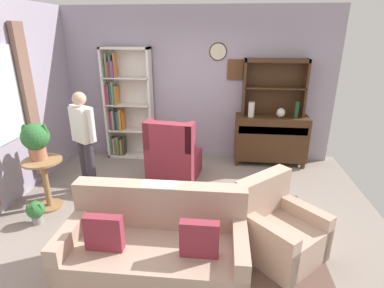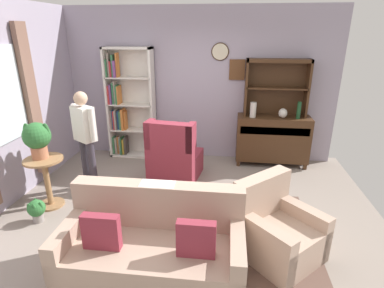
{
  "view_description": "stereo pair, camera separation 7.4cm",
  "coord_description": "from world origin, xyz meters",
  "px_view_note": "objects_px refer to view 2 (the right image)",
  "views": [
    {
      "loc": [
        0.51,
        -3.63,
        2.39
      ],
      "look_at": [
        0.1,
        0.2,
        0.95
      ],
      "focal_mm": 28.73,
      "sensor_mm": 36.0,
      "label": 1
    },
    {
      "loc": [
        0.59,
        -3.62,
        2.39
      ],
      "look_at": [
        0.1,
        0.2,
        0.95
      ],
      "focal_mm": 28.73,
      "sensor_mm": 36.0,
      "label": 2
    }
  ],
  "objects_px": {
    "coffee_table": "(189,207)",
    "sideboard_hutch": "(277,80)",
    "plant_stand": "(46,177)",
    "book_stack": "(177,199)",
    "vase_round": "(283,113)",
    "bottle_wine": "(299,110)",
    "person_reading": "(85,135)",
    "potted_plant_small": "(36,209)",
    "bookshelf": "(127,106)",
    "couch_floral": "(154,248)",
    "potted_plant_large": "(37,138)",
    "armchair_floral": "(277,232)",
    "sideboard": "(272,138)",
    "wingback_chair": "(174,158)",
    "vase_tall": "(253,110)"
  },
  "relations": [
    {
      "from": "sideboard",
      "to": "potted_plant_large",
      "type": "distance_m",
      "value": 3.88
    },
    {
      "from": "vase_round",
      "to": "armchair_floral",
      "type": "bearing_deg",
      "value": -98.07
    },
    {
      "from": "bookshelf",
      "to": "plant_stand",
      "type": "height_order",
      "value": "bookshelf"
    },
    {
      "from": "book_stack",
      "to": "sideboard_hutch",
      "type": "bearing_deg",
      "value": 59.55
    },
    {
      "from": "vase_round",
      "to": "person_reading",
      "type": "relative_size",
      "value": 0.11
    },
    {
      "from": "couch_floral",
      "to": "potted_plant_large",
      "type": "bearing_deg",
      "value": 148.58
    },
    {
      "from": "bookshelf",
      "to": "bottle_wine",
      "type": "xyz_separation_m",
      "value": [
        3.15,
        -0.17,
        0.06
      ]
    },
    {
      "from": "vase_tall",
      "to": "potted_plant_small",
      "type": "distance_m",
      "value": 3.73
    },
    {
      "from": "couch_floral",
      "to": "plant_stand",
      "type": "xyz_separation_m",
      "value": [
        -1.81,
        1.1,
        0.14
      ]
    },
    {
      "from": "coffee_table",
      "to": "sideboard_hutch",
      "type": "bearing_deg",
      "value": 62.52
    },
    {
      "from": "vase_round",
      "to": "book_stack",
      "type": "bearing_deg",
      "value": -124.79
    },
    {
      "from": "sideboard",
      "to": "coffee_table",
      "type": "bearing_deg",
      "value": -118.6
    },
    {
      "from": "vase_round",
      "to": "wingback_chair",
      "type": "xyz_separation_m",
      "value": [
        -1.82,
        -0.78,
        -0.62
      ]
    },
    {
      "from": "bottle_wine",
      "to": "potted_plant_small",
      "type": "height_order",
      "value": "bottle_wine"
    },
    {
      "from": "couch_floral",
      "to": "person_reading",
      "type": "relative_size",
      "value": 1.16
    },
    {
      "from": "sideboard",
      "to": "book_stack",
      "type": "xyz_separation_m",
      "value": [
        -1.39,
        -2.25,
        -0.07
      ]
    },
    {
      "from": "bookshelf",
      "to": "armchair_floral",
      "type": "bearing_deg",
      "value": -45.92
    },
    {
      "from": "plant_stand",
      "to": "book_stack",
      "type": "bearing_deg",
      "value": -10.27
    },
    {
      "from": "sideboard_hutch",
      "to": "book_stack",
      "type": "bearing_deg",
      "value": -120.45
    },
    {
      "from": "vase_round",
      "to": "plant_stand",
      "type": "distance_m",
      "value": 3.94
    },
    {
      "from": "armchair_floral",
      "to": "plant_stand",
      "type": "xyz_separation_m",
      "value": [
        -3.09,
        0.63,
        0.16
      ]
    },
    {
      "from": "sideboard",
      "to": "vase_tall",
      "type": "distance_m",
      "value": 0.67
    },
    {
      "from": "sideboard",
      "to": "armchair_floral",
      "type": "distance_m",
      "value": 2.56
    },
    {
      "from": "bookshelf",
      "to": "wingback_chair",
      "type": "bearing_deg",
      "value": -40.86
    },
    {
      "from": "vase_tall",
      "to": "person_reading",
      "type": "bearing_deg",
      "value": -153.43
    },
    {
      "from": "potted_plant_small",
      "to": "bookshelf",
      "type": "bearing_deg",
      "value": 78.42
    },
    {
      "from": "bookshelf",
      "to": "person_reading",
      "type": "bearing_deg",
      "value": -96.94
    },
    {
      "from": "sideboard_hutch",
      "to": "vase_round",
      "type": "bearing_deg",
      "value": -53.52
    },
    {
      "from": "couch_floral",
      "to": "potted_plant_large",
      "type": "relative_size",
      "value": 3.6
    },
    {
      "from": "bottle_wine",
      "to": "plant_stand",
      "type": "xyz_separation_m",
      "value": [
        -3.7,
        -1.82,
        -0.62
      ]
    },
    {
      "from": "couch_floral",
      "to": "wingback_chair",
      "type": "distance_m",
      "value": 2.17
    },
    {
      "from": "vase_round",
      "to": "coffee_table",
      "type": "distance_m",
      "value": 2.68
    },
    {
      "from": "bottle_wine",
      "to": "armchair_floral",
      "type": "bearing_deg",
      "value": -103.99
    },
    {
      "from": "vase_round",
      "to": "book_stack",
      "type": "relative_size",
      "value": 0.96
    },
    {
      "from": "bookshelf",
      "to": "coffee_table",
      "type": "distance_m",
      "value": 2.88
    },
    {
      "from": "wingback_chair",
      "to": "bottle_wine",
      "type": "bearing_deg",
      "value": 20.07
    },
    {
      "from": "bookshelf",
      "to": "armchair_floral",
      "type": "distance_m",
      "value": 3.73
    },
    {
      "from": "plant_stand",
      "to": "wingback_chair",
      "type": "bearing_deg",
      "value": 33.14
    },
    {
      "from": "bookshelf",
      "to": "potted_plant_small",
      "type": "distance_m",
      "value": 2.57
    },
    {
      "from": "potted_plant_small",
      "to": "plant_stand",
      "type": "bearing_deg",
      "value": 97.76
    },
    {
      "from": "potted_plant_large",
      "to": "wingback_chair",
      "type": "bearing_deg",
      "value": 31.47
    },
    {
      "from": "couch_floral",
      "to": "person_reading",
      "type": "height_order",
      "value": "person_reading"
    },
    {
      "from": "couch_floral",
      "to": "book_stack",
      "type": "xyz_separation_m",
      "value": [
        0.11,
        0.75,
        0.13
      ]
    },
    {
      "from": "sideboard",
      "to": "potted_plant_large",
      "type": "height_order",
      "value": "potted_plant_large"
    },
    {
      "from": "plant_stand",
      "to": "coffee_table",
      "type": "bearing_deg",
      "value": -10.01
    },
    {
      "from": "bottle_wine",
      "to": "person_reading",
      "type": "height_order",
      "value": "person_reading"
    },
    {
      "from": "vase_round",
      "to": "armchair_floral",
      "type": "distance_m",
      "value": 2.6
    },
    {
      "from": "vase_tall",
      "to": "armchair_floral",
      "type": "relative_size",
      "value": 0.25
    },
    {
      "from": "couch_floral",
      "to": "sideboard_hutch",
      "type": "bearing_deg",
      "value": 64.28
    },
    {
      "from": "vase_tall",
      "to": "bottle_wine",
      "type": "bearing_deg",
      "value": -0.66
    }
  ]
}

